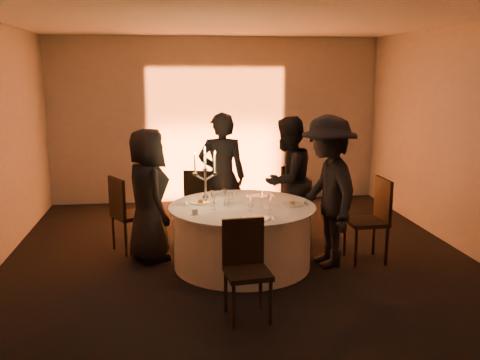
{
  "coord_description": "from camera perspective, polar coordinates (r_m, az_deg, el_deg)",
  "views": [
    {
      "loc": [
        -0.87,
        -6.28,
        2.38
      ],
      "look_at": [
        0.0,
        0.2,
        1.05
      ],
      "focal_mm": 40.0,
      "sensor_mm": 36.0,
      "label": 1
    }
  ],
  "objects": [
    {
      "name": "guest_back_right",
      "position": [
        7.44,
        5.06,
        -0.09
      ],
      "size": [
        1.09,
        1.08,
        1.78
      ],
      "primitive_type": "imported",
      "rotation": [
        0.0,
        0.0,
        -2.41
      ],
      "color": "black",
      "rests_on": "floor"
    },
    {
      "name": "guest_right",
      "position": [
        6.63,
        9.33,
        -1.22
      ],
      "size": [
        0.81,
        1.27,
        1.88
      ],
      "primitive_type": "imported",
      "rotation": [
        0.0,
        0.0,
        -1.48
      ],
      "color": "black",
      "rests_on": "floor"
    },
    {
      "name": "wine_glass_d",
      "position": [
        6.32,
        -2.79,
        -1.99
      ],
      "size": [
        0.07,
        0.07,
        0.19
      ],
      "color": "white",
      "rests_on": "banquet_table"
    },
    {
      "name": "tumbler_b",
      "position": [
        6.86,
        -1.04,
        -1.69
      ],
      "size": [
        0.07,
        0.07,
        0.09
      ],
      "primitive_type": "cylinder",
      "color": "white",
      "rests_on": "banquet_table"
    },
    {
      "name": "plate_right",
      "position": [
        6.61,
        5.63,
        -2.5
      ],
      "size": [
        0.36,
        0.27,
        0.08
      ],
      "color": "white",
      "rests_on": "banquet_table"
    },
    {
      "name": "chair_back_left",
      "position": [
        7.94,
        -4.31,
        -1.87
      ],
      "size": [
        0.52,
        0.52,
        0.97
      ],
      "rotation": [
        0.0,
        0.0,
        2.87
      ],
      "color": "black",
      "rests_on": "floor"
    },
    {
      "name": "chair_right",
      "position": [
        6.97,
        14.02,
        -3.6
      ],
      "size": [
        0.48,
        0.48,
        1.07
      ],
      "rotation": [
        0.0,
        0.0,
        -1.55
      ],
      "color": "black",
      "rests_on": "floor"
    },
    {
      "name": "wall_right",
      "position": [
        7.43,
        23.88,
        3.71
      ],
      "size": [
        0.0,
        7.0,
        7.0
      ],
      "primitive_type": "plane",
      "rotation": [
        1.57,
        0.0,
        -1.57
      ],
      "color": "#A29D97",
      "rests_on": "floor"
    },
    {
      "name": "chair_left",
      "position": [
        7.27,
        -12.1,
        -3.12
      ],
      "size": [
        0.61,
        0.61,
        1.02
      ],
      "rotation": [
        0.0,
        0.0,
        2.08
      ],
      "color": "black",
      "rests_on": "floor"
    },
    {
      "name": "coffee_cup",
      "position": [
        6.17,
        -4.83,
        -3.38
      ],
      "size": [
        0.11,
        0.11,
        0.07
      ],
      "color": "white",
      "rests_on": "banquet_table"
    },
    {
      "name": "plate_left",
      "position": [
        6.66,
        -4.25,
        -2.34
      ],
      "size": [
        0.36,
        0.24,
        0.08
      ],
      "color": "white",
      "rests_on": "banquet_table"
    },
    {
      "name": "chair_back_right",
      "position": [
        8.13,
        5.08,
        -1.36
      ],
      "size": [
        0.61,
        0.61,
        1.02
      ],
      "rotation": [
        0.0,
        0.0,
        -2.63
      ],
      "color": "black",
      "rests_on": "floor"
    },
    {
      "name": "candelabra",
      "position": [
        6.59,
        -3.72,
        -0.41
      ],
      "size": [
        0.3,
        0.15,
        0.72
      ],
      "color": "white",
      "rests_on": "banquet_table"
    },
    {
      "name": "wine_glass_b",
      "position": [
        6.5,
        -2.96,
        -1.6
      ],
      "size": [
        0.07,
        0.07,
        0.19
      ],
      "color": "white",
      "rests_on": "banquet_table"
    },
    {
      "name": "guest_left",
      "position": [
        6.87,
        -9.79,
        -1.58
      ],
      "size": [
        0.79,
        0.96,
        1.69
      ],
      "primitive_type": "imported",
      "rotation": [
        0.0,
        0.0,
        1.92
      ],
      "color": "black",
      "rests_on": "floor"
    },
    {
      "name": "ceiling",
      "position": [
        6.37,
        0.25,
        17.09
      ],
      "size": [
        7.0,
        7.0,
        0.0
      ],
      "primitive_type": "plane",
      "rotation": [
        3.14,
        0.0,
        0.0
      ],
      "color": "white",
      "rests_on": "wall_back"
    },
    {
      "name": "plate_back_right",
      "position": [
        7.02,
        2.17,
        -1.71
      ],
      "size": [
        0.36,
        0.25,
        0.01
      ],
      "color": "white",
      "rests_on": "banquet_table"
    },
    {
      "name": "tumbler_c",
      "position": [
        6.5,
        -1.44,
        -2.44
      ],
      "size": [
        0.07,
        0.07,
        0.09
      ],
      "primitive_type": "cylinder",
      "color": "white",
      "rests_on": "banquet_table"
    },
    {
      "name": "plate_back_left",
      "position": [
        7.07,
        -1.68,
        -1.61
      ],
      "size": [
        0.36,
        0.25,
        0.01
      ],
      "color": "white",
      "rests_on": "banquet_table"
    },
    {
      "name": "floor",
      "position": [
        6.77,
        0.23,
        -9.08
      ],
      "size": [
        7.0,
        7.0,
        0.0
      ],
      "primitive_type": "plane",
      "color": "black",
      "rests_on": "ground"
    },
    {
      "name": "wall_back",
      "position": [
        9.86,
        -2.57,
        6.37
      ],
      "size": [
        7.0,
        0.0,
        7.0
      ],
      "primitive_type": "plane",
      "rotation": [
        1.57,
        0.0,
        0.0
      ],
      "color": "#A29D97",
      "rests_on": "floor"
    },
    {
      "name": "wall_front",
      "position": [
        3.04,
        9.36,
        -5.5
      ],
      "size": [
        7.0,
        0.0,
        7.0
      ],
      "primitive_type": "plane",
      "rotation": [
        -1.57,
        0.0,
        0.0
      ],
      "color": "#A29D97",
      "rests_on": "floor"
    },
    {
      "name": "chair_front",
      "position": [
        5.29,
        0.61,
        -8.8
      ],
      "size": [
        0.46,
        0.46,
        0.96
      ],
      "rotation": [
        0.0,
        0.0,
        0.1
      ],
      "color": "black",
      "rests_on": "floor"
    },
    {
      "name": "wine_glass_e",
      "position": [
        6.32,
        3.23,
        -2.0
      ],
      "size": [
        0.07,
        0.07,
        0.19
      ],
      "color": "white",
      "rests_on": "banquet_table"
    },
    {
      "name": "tumbler_a",
      "position": [
        6.46,
        1.16,
        -2.53
      ],
      "size": [
        0.07,
        0.07,
        0.09
      ],
      "primitive_type": "cylinder",
      "color": "white",
      "rests_on": "banquet_table"
    },
    {
      "name": "uplighter_fixture",
      "position": [
        9.8,
        -2.34,
        -2.26
      ],
      "size": [
        0.25,
        0.12,
        0.1
      ],
      "primitive_type": "cube",
      "color": "black",
      "rests_on": "floor"
    },
    {
      "name": "plate_front",
      "position": [
        5.96,
        1.87,
        -4.12
      ],
      "size": [
        0.36,
        0.27,
        0.01
      ],
      "color": "white",
      "rests_on": "banquet_table"
    },
    {
      "name": "banquet_table",
      "position": [
        6.65,
        0.23,
        -5.97
      ],
      "size": [
        1.8,
        1.8,
        0.77
      ],
      "color": "black",
      "rests_on": "floor"
    },
    {
      "name": "guest_back_left",
      "position": [
        7.56,
        -1.94,
        0.32
      ],
      "size": [
        0.72,
        0.52,
        1.83
      ],
      "primitive_type": "imported",
      "rotation": [
        0.0,
        0.0,
        3.02
      ],
      "color": "black",
      "rests_on": "floor"
    },
    {
      "name": "wine_glass_a",
      "position": [
        6.24,
        1.14,
        -2.14
      ],
      "size": [
        0.07,
        0.07,
        0.19
      ],
      "color": "white",
      "rests_on": "banquet_table"
    },
    {
      "name": "wine_glass_f",
      "position": [
        6.45,
        2.34,
        -1.7
      ],
      "size": [
        0.07,
        0.07,
        0.19
      ],
      "color": "white",
      "rests_on": "banquet_table"
    },
    {
      "name": "wine_glass_c",
      "position": [
        6.58,
        -1.58,
        -1.44
      ],
      "size": [
        0.07,
        0.07,
        0.19
      ],
      "color": "white",
      "rests_on": "banquet_table"
    }
  ]
}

